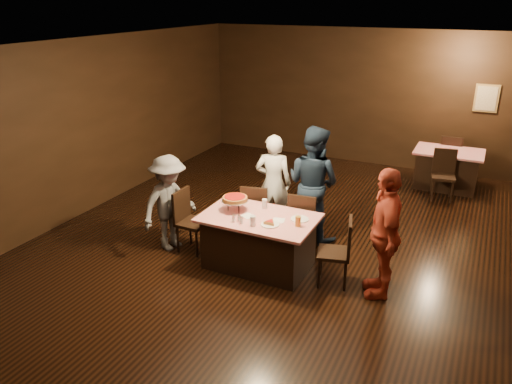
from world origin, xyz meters
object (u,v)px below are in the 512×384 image
Objects in this scene: chair_far_right at (304,221)px; glass_front_left at (253,221)px; chair_far_left at (256,211)px; chair_back_far at (451,157)px; diner_grey_knit at (169,203)px; main_table at (259,241)px; diner_navy_hoodie at (313,183)px; diner_red_shirt at (384,233)px; plate_empty at (300,219)px; pizza_stand at (235,199)px; diner_white_jacket at (273,183)px; chair_end_left at (193,221)px; glass_amber at (298,221)px; glass_back at (265,204)px; chair_end_right at (334,252)px; chair_back_near at (443,176)px; back_table at (447,169)px.

glass_front_left is at bearing 64.86° from chair_far_right.
chair_far_left and chair_back_far have the same top height.
main_table is at bearing -71.10° from diner_grey_knit.
main_table is 0.87× the size of diner_navy_hoodie.
diner_red_shirt is 6.92× the size of plate_empty.
chair_back_far is 5.76m from glass_front_left.
pizza_stand reaches higher than chair_far_left.
glass_front_left is (0.36, -1.51, 0.03)m from diner_white_jacket.
diner_navy_hoodie reaches higher than pizza_stand.
glass_amber is (1.70, -0.05, 0.37)m from chair_end_left.
diner_white_jacket is 0.88× the size of diner_navy_hoodie.
diner_red_shirt is 1.18m from plate_empty.
diner_white_jacket is at bearing 104.44° from main_table.
glass_back is at bearing 165.96° from plate_empty.
chair_end_right is at bearing 15.95° from glass_front_left.
glass_amber is (-1.47, -5.13, 0.37)m from chair_back_far.
chair_back_far is (3.17, 5.08, 0.00)m from chair_end_left.
chair_back_near is at bearing -148.21° from diner_white_jacket.
diner_navy_hoodie reaches higher than diner_red_shirt.
diner_navy_hoodie reaches higher than chair_back_near.
chair_far_right is at bearing 104.04° from glass_amber.
chair_end_right is 0.59× the size of diner_white_jacket.
diner_white_jacket is 0.94m from glass_back.
chair_far_left and chair_far_right have the same top height.
main_table is at bearing 68.61° from chair_back_far.
chair_back_near is 1.30m from chair_back_far.
diner_grey_knit is 1.45m from glass_back.
chair_end_left is 2.85m from diner_red_shirt.
chair_far_left is at bearing -138.68° from chair_back_near.
chair_far_left is 0.64× the size of diner_grey_knit.
glass_front_left is (0.45, -1.05, 0.37)m from chair_far_left.
diner_white_jacket reaches higher than chair_far_left.
glass_front_left is (1.50, -0.22, 0.10)m from diner_grey_knit.
plate_empty is (-1.52, -4.93, 0.30)m from chair_back_far.
chair_far_left is 1.00× the size of chair_far_right.
chair_far_right is 0.91m from diner_white_jacket.
glass_back is (-0.41, -0.91, -0.08)m from diner_navy_hoodie.
glass_front_left is at bearing -82.60° from diner_grey_knit.
diner_white_jacket is 1.09× the size of diner_grey_knit.
diner_white_jacket is 1.36m from plate_empty.
diner_grey_knit is at bearing -102.68° from chair_end_right.
chair_end_right is (2.20, 0.00, 0.00)m from chair_end_left.
plate_empty is (-1.52, -4.33, 0.39)m from back_table.
diner_white_jacket is (0.79, 1.21, 0.33)m from chair_end_left.
diner_red_shirt is (-0.35, -3.74, 0.39)m from chair_back_near.
diner_navy_hoodie reaches higher than main_table.
back_table is at bearing 90.81° from chair_back_far.
diner_red_shirt is (1.36, -1.17, -0.05)m from diner_navy_hoodie.
glass_amber is (-1.12, -0.09, -0.02)m from diner_red_shirt.
chair_far_left is 1.16m from plate_empty.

